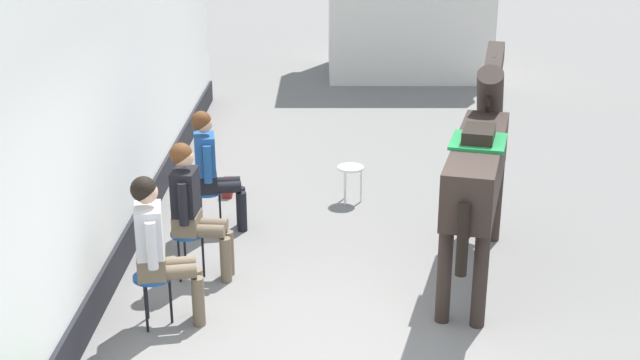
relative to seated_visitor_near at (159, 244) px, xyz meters
name	(u,v)px	position (x,y,z in m)	size (l,w,h in m)	color
ground_plane	(354,212)	(1.78, 2.65, -0.78)	(40.00, 40.00, 0.00)	slate
pub_facade_wall	(96,122)	(-0.76, 1.15, 0.76)	(0.34, 14.00, 3.40)	white
seated_visitor_near	(159,244)	(0.00, 0.00, 0.00)	(0.61, 0.48, 1.39)	#194C99
seated_visitor_middle	(193,204)	(0.16, 0.93, 0.00)	(0.61, 0.49, 1.39)	#194C99
seated_visitor_far	(212,165)	(0.19, 2.12, 0.00)	(0.61, 0.48, 1.39)	#194C99
saddled_horse_center	(479,162)	(2.92, 1.06, 0.38)	(1.08, 2.92, 2.06)	#2D231E
spare_stool_white	(351,171)	(1.76, 2.98, -0.38)	(0.32, 0.32, 0.46)	white
satchel_bag	(229,187)	(0.23, 3.24, -0.68)	(0.28, 0.12, 0.20)	maroon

